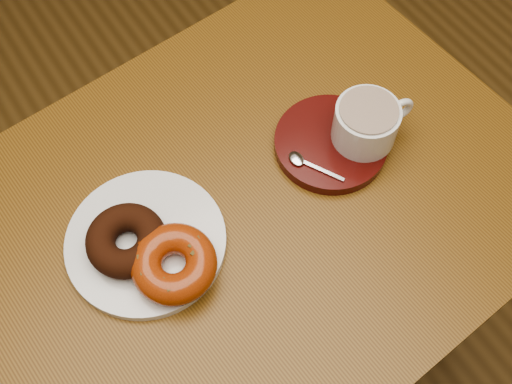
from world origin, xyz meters
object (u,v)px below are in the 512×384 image
donut_plate (146,242)px  saucer (331,143)px  coffee_cup (367,123)px  cafe_table (245,244)px

donut_plate → saucer: saucer is taller
saucer → coffee_cup: 0.06m
saucer → coffee_cup: (0.04, -0.02, 0.04)m
coffee_cup → saucer: bearing=165.9°
coffee_cup → cafe_table: bearing=-172.2°
cafe_table → donut_plate: donut_plate is taller
saucer → coffee_cup: size_ratio=1.36×
cafe_table → saucer: size_ratio=5.47×
donut_plate → cafe_table: bearing=-9.5°
cafe_table → coffee_cup: bearing=-6.3°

